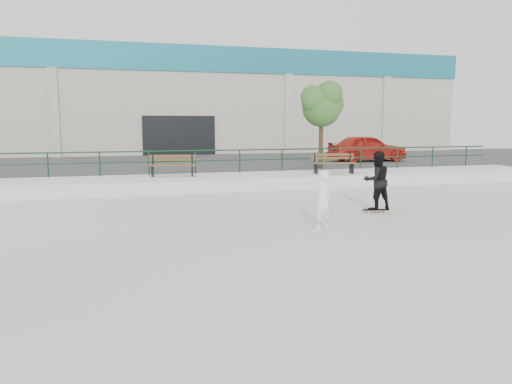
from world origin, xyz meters
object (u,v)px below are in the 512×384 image
object	(u,v)px
bench_left	(172,165)
tree	(322,103)
bench_right	(333,163)
red_car	(367,148)
standing_skater	(377,180)
seated_skater	(322,200)
skateboard	(376,210)

from	to	relation	value
bench_left	tree	bearing A→B (deg)	24.22
bench_right	red_car	size ratio (longest dim) A/B	0.44
standing_skater	seated_skater	world-z (taller)	standing_skater
bench_left	standing_skater	distance (m)	9.13
tree	skateboard	size ratio (longest dim) A/B	5.24
bench_left	bench_right	distance (m)	6.97
bench_left	seated_skater	size ratio (longest dim) A/B	1.31
tree	skateboard	distance (m)	10.35
bench_right	tree	bearing A→B (deg)	88.21
tree	skateboard	world-z (taller)	tree
bench_right	tree	size ratio (longest dim) A/B	0.47
tree	seated_skater	bearing A→B (deg)	-113.21
skateboard	seated_skater	size ratio (longest dim) A/B	0.52
red_car	standing_skater	xyz separation A→B (m)	(-6.52, -12.65, -0.29)
standing_skater	seated_skater	bearing A→B (deg)	35.68
red_car	skateboard	bearing A→B (deg)	154.63
bench_left	bench_right	world-z (taller)	bench_left
tree	seated_skater	size ratio (longest dim) A/B	2.74
bench_left	red_car	size ratio (longest dim) A/B	0.45
bench_left	seated_skater	distance (m)	9.75
tree	bench_right	bearing A→B (deg)	-102.34
bench_right	standing_skater	distance (m)	6.91
red_car	skateboard	xyz separation A→B (m)	(-6.52, -12.65, -1.19)
tree	standing_skater	xyz separation A→B (m)	(-2.27, -9.44, -2.68)
bench_right	standing_skater	bearing A→B (deg)	-93.45
bench_right	red_car	xyz separation A→B (m)	(4.85, 5.94, 0.33)
seated_skater	skateboard	bearing A→B (deg)	-157.27
skateboard	standing_skater	xyz separation A→B (m)	(0.00, 0.00, 0.90)
bench_left	skateboard	size ratio (longest dim) A/B	2.51
red_car	bench_left	bearing A→B (deg)	115.65
red_car	skateboard	size ratio (longest dim) A/B	5.60
red_car	bench_right	bearing A→B (deg)	142.69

